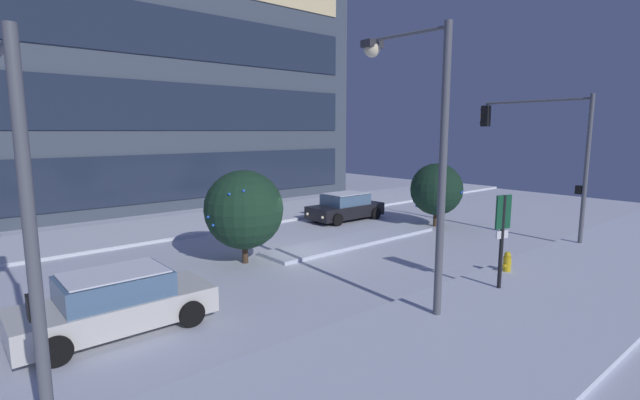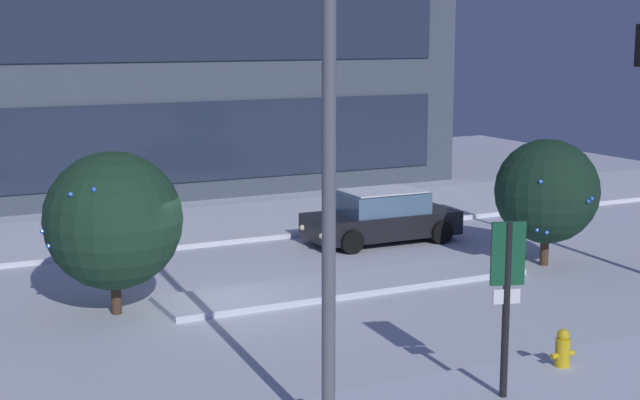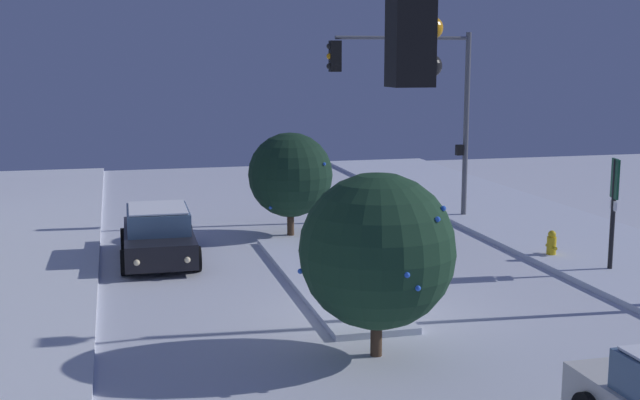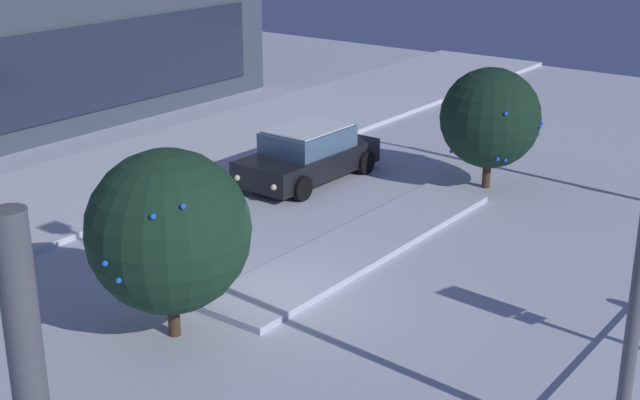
# 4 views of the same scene
# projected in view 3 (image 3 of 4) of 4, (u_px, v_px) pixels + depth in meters

# --- Properties ---
(ground) EXTENTS (52.00, 52.00, 0.00)m
(ground) POSITION_uv_depth(u_px,v_px,m) (375.00, 321.00, 17.54)
(ground) COLOR silver
(median_strip) EXTENTS (9.00, 1.80, 0.14)m
(median_strip) POSITION_uv_depth(u_px,v_px,m) (323.00, 278.00, 20.73)
(median_strip) COLOR silver
(median_strip) RESTS_ON ground
(car_far) EXTENTS (4.44, 2.11, 1.49)m
(car_far) POSITION_uv_depth(u_px,v_px,m) (158.00, 235.00, 22.70)
(car_far) COLOR black
(car_far) RESTS_ON ground
(traffic_light_corner_near_right) EXTENTS (0.32, 5.04, 6.38)m
(traffic_light_corner_near_right) POSITION_uv_depth(u_px,v_px,m) (415.00, 92.00, 27.65)
(traffic_light_corner_near_right) COLOR #565960
(traffic_light_corner_near_right) RESTS_ON ground
(traffic_light_corner_far_left) EXTENTS (0.32, 4.18, 6.55)m
(traffic_light_corner_far_left) POSITION_uv_depth(u_px,v_px,m) (142.00, 189.00, 6.70)
(traffic_light_corner_far_left) COLOR #565960
(traffic_light_corner_far_left) RESTS_ON ground
(fire_hydrant) EXTENTS (0.48, 0.26, 0.82)m
(fire_hydrant) POSITION_uv_depth(u_px,v_px,m) (551.00, 245.00, 22.88)
(fire_hydrant) COLOR gold
(fire_hydrant) RESTS_ON ground
(parking_info_sign) EXTENTS (0.54, 0.22, 2.99)m
(parking_info_sign) POSITION_uv_depth(u_px,v_px,m) (614.00, 201.00, 21.08)
(parking_info_sign) COLOR black
(parking_info_sign) RESTS_ON ground
(decorated_tree_median) EXTENTS (2.96, 2.92, 3.47)m
(decorated_tree_median) POSITION_uv_depth(u_px,v_px,m) (377.00, 251.00, 15.16)
(decorated_tree_median) COLOR #473323
(decorated_tree_median) RESTS_ON ground
(decorated_tree_left_of_median) EXTENTS (2.71, 2.70, 3.25)m
(decorated_tree_left_of_median) POSITION_uv_depth(u_px,v_px,m) (290.00, 175.00, 25.77)
(decorated_tree_left_of_median) COLOR #473323
(decorated_tree_left_of_median) RESTS_ON ground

